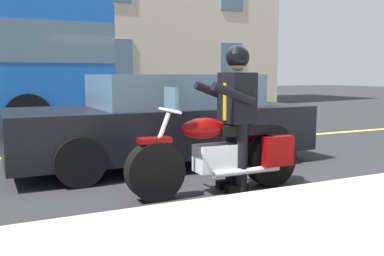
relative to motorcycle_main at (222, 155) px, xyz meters
name	(u,v)px	position (x,y,z in m)	size (l,w,h in m)	color
ground_plane	(210,165)	(-0.59, -1.40, -0.45)	(80.00, 80.00, 0.00)	#28282B
lane_center_stripe	(162,146)	(-0.59, -3.40, -0.45)	(60.00, 0.16, 0.01)	#E5DB4C
motorcycle_main	(222,155)	(0.00, 0.00, 0.00)	(2.21, 0.60, 1.26)	black
rider_main	(236,105)	(-0.19, 0.00, 0.58)	(0.62, 0.54, 1.74)	black
car_silver	(165,120)	(-0.02, -1.82, 0.24)	(4.60, 1.92, 1.40)	black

